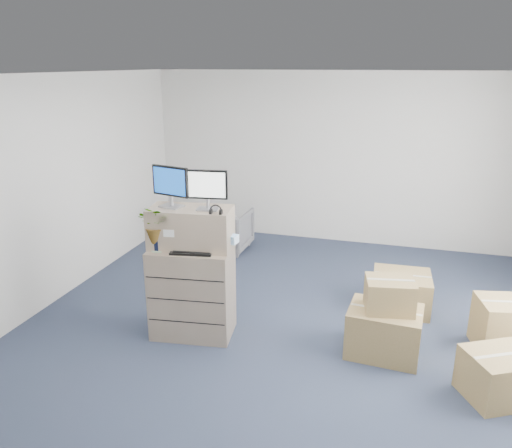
{
  "coord_description": "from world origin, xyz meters",
  "views": [
    {
      "loc": [
        1.09,
        -4.65,
        2.91
      ],
      "look_at": [
        -0.38,
        0.4,
        1.21
      ],
      "focal_mm": 35.0,
      "sensor_mm": 36.0,
      "label": 1
    }
  ],
  "objects_px": {
    "filing_cabinet_lower": "(192,291)",
    "water_bottle": "(202,237)",
    "monitor_right": "(207,188)",
    "keyboard": "(192,252)",
    "monitor_left": "(170,184)",
    "potted_plant": "(158,229)",
    "office_chair": "(227,228)"
  },
  "relations": [
    {
      "from": "monitor_left",
      "to": "keyboard",
      "type": "relative_size",
      "value": 1.0
    },
    {
      "from": "monitor_left",
      "to": "office_chair",
      "type": "distance_m",
      "value": 2.92
    },
    {
      "from": "monitor_right",
      "to": "office_chair",
      "type": "bearing_deg",
      "value": 97.55
    },
    {
      "from": "office_chair",
      "to": "filing_cabinet_lower",
      "type": "bearing_deg",
      "value": 103.38
    },
    {
      "from": "keyboard",
      "to": "water_bottle",
      "type": "height_order",
      "value": "water_bottle"
    },
    {
      "from": "water_bottle",
      "to": "keyboard",
      "type": "bearing_deg",
      "value": -104.38
    },
    {
      "from": "filing_cabinet_lower",
      "to": "keyboard",
      "type": "distance_m",
      "value": 0.54
    },
    {
      "from": "potted_plant",
      "to": "monitor_left",
      "type": "bearing_deg",
      "value": 57.65
    },
    {
      "from": "keyboard",
      "to": "potted_plant",
      "type": "relative_size",
      "value": 0.91
    },
    {
      "from": "monitor_right",
      "to": "office_chair",
      "type": "height_order",
      "value": "monitor_right"
    },
    {
      "from": "monitor_right",
      "to": "keyboard",
      "type": "distance_m",
      "value": 0.69
    },
    {
      "from": "keyboard",
      "to": "office_chair",
      "type": "bearing_deg",
      "value": 91.63
    },
    {
      "from": "keyboard",
      "to": "office_chair",
      "type": "height_order",
      "value": "keyboard"
    },
    {
      "from": "monitor_left",
      "to": "water_bottle",
      "type": "bearing_deg",
      "value": 17.67
    },
    {
      "from": "monitor_right",
      "to": "water_bottle",
      "type": "relative_size",
      "value": 1.67
    },
    {
      "from": "filing_cabinet_lower",
      "to": "monitor_left",
      "type": "bearing_deg",
      "value": 165.46
    },
    {
      "from": "water_bottle",
      "to": "potted_plant",
      "type": "xyz_separation_m",
      "value": [
        -0.42,
        -0.18,
        0.1
      ]
    },
    {
      "from": "filing_cabinet_lower",
      "to": "monitor_right",
      "type": "relative_size",
      "value": 2.4
    },
    {
      "from": "monitor_left",
      "to": "office_chair",
      "type": "xyz_separation_m",
      "value": [
        -0.31,
        2.58,
        -1.33
      ]
    },
    {
      "from": "filing_cabinet_lower",
      "to": "monitor_right",
      "type": "height_order",
      "value": "monitor_right"
    },
    {
      "from": "water_bottle",
      "to": "office_chair",
      "type": "bearing_deg",
      "value": 104.01
    },
    {
      "from": "potted_plant",
      "to": "water_bottle",
      "type": "bearing_deg",
      "value": 23.25
    },
    {
      "from": "water_bottle",
      "to": "monitor_left",
      "type": "bearing_deg",
      "value": -175.29
    },
    {
      "from": "filing_cabinet_lower",
      "to": "water_bottle",
      "type": "relative_size",
      "value": 4.01
    },
    {
      "from": "monitor_left",
      "to": "monitor_right",
      "type": "xyz_separation_m",
      "value": [
        0.4,
        0.02,
        -0.01
      ]
    },
    {
      "from": "monitor_right",
      "to": "office_chair",
      "type": "distance_m",
      "value": 2.97
    },
    {
      "from": "water_bottle",
      "to": "filing_cabinet_lower",
      "type": "bearing_deg",
      "value": -154.65
    },
    {
      "from": "office_chair",
      "to": "monitor_left",
      "type": "bearing_deg",
      "value": 98.95
    },
    {
      "from": "filing_cabinet_lower",
      "to": "keyboard",
      "type": "height_order",
      "value": "keyboard"
    },
    {
      "from": "monitor_left",
      "to": "potted_plant",
      "type": "xyz_separation_m",
      "value": [
        -0.1,
        -0.15,
        -0.46
      ]
    },
    {
      "from": "potted_plant",
      "to": "filing_cabinet_lower",
      "type": "bearing_deg",
      "value": 22.45
    },
    {
      "from": "monitor_left",
      "to": "monitor_right",
      "type": "distance_m",
      "value": 0.41
    }
  ]
}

